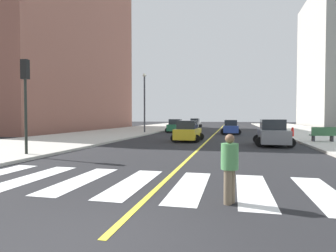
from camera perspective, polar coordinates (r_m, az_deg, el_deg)
The scene contains 15 objects.
ground_plane at distance 5.24m, azimuth -13.17°, elevation -21.52°, with size 220.00×220.00×0.00m, color black.
sidewalk_kerb_west at distance 28.29m, azimuth -17.57°, elevation -2.25°, with size 10.00×120.00×0.15m, color #B2ADA3.
crosswalk_paint at distance 8.83m, azimuth -1.43°, elevation -11.67°, with size 13.50×4.00×0.01m.
lane_divider_paint at distance 44.41m, azimuth 10.16°, elevation -0.81°, with size 0.16×80.00×0.01m, color yellow.
low_rise_brick_west at distance 50.94m, azimuth -22.64°, elevation 14.50°, with size 16.00×32.00×26.64m, color brown.
car_white_nearest at distance 54.99m, azimuth 5.46°, elevation 0.56°, with size 2.44×3.89×1.73m.
car_gray_second at distance 21.81m, azimuth 20.28°, elevation -1.38°, with size 2.66×4.22×1.87m.
car_yellow_third at distance 24.00m, azimuth 4.01°, elevation -1.13°, with size 2.50×3.94×1.74m.
car_blue_fourth at distance 34.61m, azimuth 12.46°, elevation -0.29°, with size 2.40×3.80×1.68m.
car_green_fifth at distance 37.69m, azimuth 1.53°, elevation -0.03°, with size 2.54×3.97×1.74m.
traffic_light_far_corner at distance 16.41m, azimuth -26.69°, elevation 6.86°, with size 0.36×0.41×4.85m.
park_bench at distance 25.07m, azimuth 28.66°, elevation -1.51°, with size 1.85×0.73×1.12m.
pedestrian_crossing at distance 6.96m, azimuth 12.26°, elevation -7.74°, with size 0.41×0.41×1.66m.
fire_hydrant at distance 30.35m, azimuth 23.73°, elevation -1.09°, with size 0.26×0.26×0.89m.
street_lamp at distance 35.51m, azimuth -4.74°, elevation 5.73°, with size 0.44×0.44×7.29m.
Camera 1 is at (2.13, -4.31, 2.08)m, focal length 30.35 mm.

